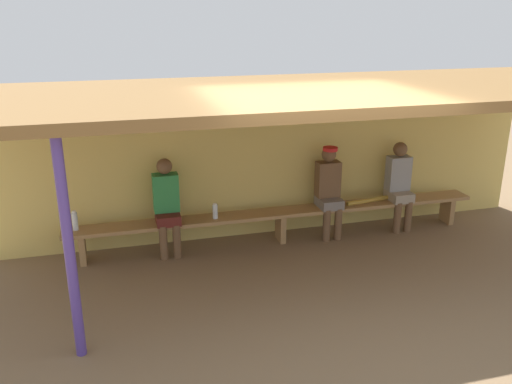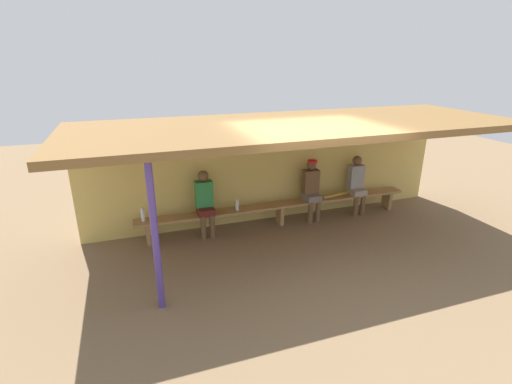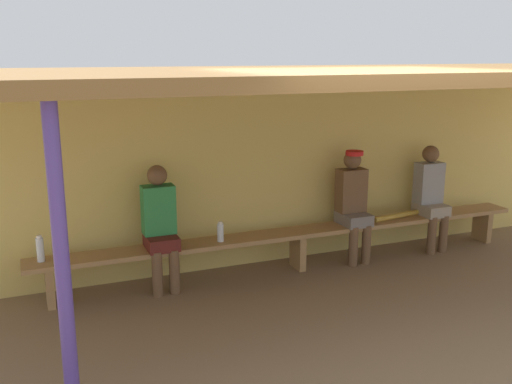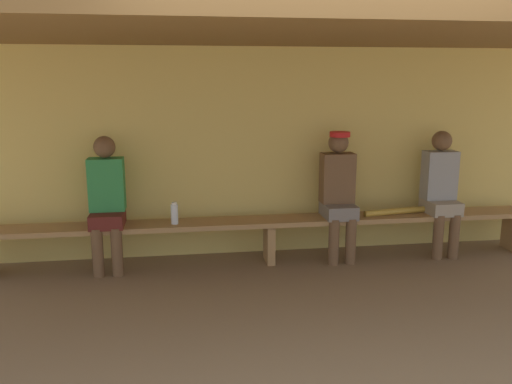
# 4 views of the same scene
# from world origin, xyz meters

# --- Properties ---
(ground_plane) EXTENTS (24.00, 24.00, 0.00)m
(ground_plane) POSITION_xyz_m (0.00, 0.00, 0.00)
(ground_plane) COLOR brown
(back_wall) EXTENTS (8.00, 0.20, 2.20)m
(back_wall) POSITION_xyz_m (0.00, 2.00, 1.10)
(back_wall) COLOR #D8BC60
(back_wall) RESTS_ON ground
(dugout_roof) EXTENTS (8.00, 2.80, 0.12)m
(dugout_roof) POSITION_xyz_m (0.00, 0.70, 2.26)
(dugout_roof) COLOR brown
(dugout_roof) RESTS_ON back_wall
(support_post) EXTENTS (0.10, 0.10, 2.20)m
(support_post) POSITION_xyz_m (-2.71, -0.55, 1.10)
(support_post) COLOR #4C388C
(support_post) RESTS_ON ground
(bench) EXTENTS (6.00, 0.36, 0.46)m
(bench) POSITION_xyz_m (0.00, 1.55, 0.39)
(bench) COLOR #9E7547
(bench) RESTS_ON ground
(player_in_red) EXTENTS (0.34, 0.42, 1.34)m
(player_in_red) POSITION_xyz_m (1.86, 1.55, 0.73)
(player_in_red) COLOR gray
(player_in_red) RESTS_ON ground
(player_in_white) EXTENTS (0.34, 0.42, 1.34)m
(player_in_white) POSITION_xyz_m (-1.61, 1.55, 0.73)
(player_in_white) COLOR #591E19
(player_in_white) RESTS_ON ground
(player_rightmost) EXTENTS (0.34, 0.42, 1.34)m
(player_rightmost) POSITION_xyz_m (0.73, 1.55, 0.75)
(player_rightmost) COLOR slate
(player_rightmost) RESTS_ON ground
(water_bottle_blue) EXTENTS (0.07, 0.07, 0.27)m
(water_bottle_blue) POSITION_xyz_m (-2.81, 1.58, 0.59)
(water_bottle_blue) COLOR silver
(water_bottle_blue) RESTS_ON bench
(water_bottle_orange) EXTENTS (0.07, 0.07, 0.22)m
(water_bottle_orange) POSITION_xyz_m (-0.96, 1.51, 0.56)
(water_bottle_orange) COLOR silver
(water_bottle_orange) RESTS_ON bench
(baseball_bat) EXTENTS (0.86, 0.20, 0.07)m
(baseball_bat) POSITION_xyz_m (1.43, 1.55, 0.49)
(baseball_bat) COLOR #B28C33
(baseball_bat) RESTS_ON bench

